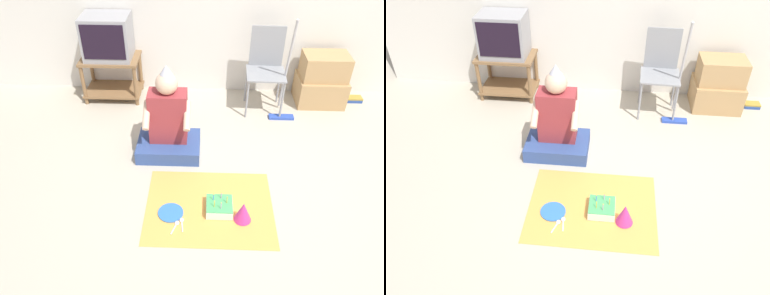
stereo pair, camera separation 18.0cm
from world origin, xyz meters
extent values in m
plane|color=#BCB29E|center=(0.00, 0.00, 0.00)|extent=(16.00, 16.00, 0.00)
cube|color=olive|center=(-1.57, 1.73, 0.50)|extent=(0.68, 0.45, 0.03)
cube|color=olive|center=(-1.57, 1.73, 0.09)|extent=(0.68, 0.45, 0.02)
cylinder|color=olive|center=(-1.87, 1.54, 0.26)|extent=(0.04, 0.04, 0.52)
cylinder|color=olive|center=(-1.26, 1.54, 0.26)|extent=(0.04, 0.04, 0.52)
cylinder|color=olive|center=(-1.87, 1.93, 0.26)|extent=(0.04, 0.04, 0.52)
cylinder|color=olive|center=(-1.26, 1.93, 0.26)|extent=(0.04, 0.04, 0.52)
cube|color=#99999E|center=(-1.57, 1.74, 0.76)|extent=(0.53, 0.41, 0.49)
cube|color=black|center=(-1.57, 1.53, 0.78)|extent=(0.47, 0.01, 0.39)
cube|color=gray|center=(0.23, 1.49, 0.47)|extent=(0.44, 0.43, 0.02)
cube|color=gray|center=(0.24, 1.68, 0.70)|extent=(0.38, 0.04, 0.47)
cylinder|color=gray|center=(0.03, 1.31, 0.23)|extent=(0.02, 0.02, 0.47)
cylinder|color=gray|center=(0.41, 1.29, 0.23)|extent=(0.02, 0.02, 0.47)
cylinder|color=gray|center=(0.04, 1.68, 0.23)|extent=(0.02, 0.02, 0.47)
cylinder|color=gray|center=(0.43, 1.66, 0.23)|extent=(0.02, 0.02, 0.47)
cube|color=tan|center=(0.93, 1.70, 0.16)|extent=(0.55, 0.45, 0.32)
cube|color=tan|center=(0.93, 1.70, 0.46)|extent=(0.51, 0.36, 0.28)
cube|color=#2D4CB2|center=(0.44, 1.31, 0.01)|extent=(0.28, 0.09, 0.03)
cylinder|color=#B7B7BC|center=(0.44, 1.42, 0.58)|extent=(0.03, 0.25, 1.11)
cube|color=#284793|center=(1.38, 1.74, 0.02)|extent=(0.18, 0.14, 0.03)
cube|color=#A88933|center=(1.39, 1.74, 0.04)|extent=(0.18, 0.12, 0.02)
cube|color=#334C8C|center=(-0.79, 0.64, 0.07)|extent=(0.62, 0.45, 0.14)
cube|color=#993338|center=(-0.79, 0.68, 0.40)|extent=(0.37, 0.22, 0.52)
sphere|color=beige|center=(-0.79, 0.68, 0.75)|extent=(0.21, 0.21, 0.21)
cone|color=silver|center=(-0.79, 0.68, 0.89)|extent=(0.12, 0.12, 0.09)
cylinder|color=beige|center=(-0.98, 0.57, 0.48)|extent=(0.06, 0.27, 0.22)
cylinder|color=beige|center=(-0.60, 0.57, 0.48)|extent=(0.06, 0.27, 0.22)
cube|color=#EFA84C|center=(-0.39, -0.11, 0.00)|extent=(1.08, 0.88, 0.01)
cube|color=white|center=(-0.30, -0.15, 0.04)|extent=(0.22, 0.22, 0.08)
cube|color=#4CB266|center=(-0.30, -0.15, 0.09)|extent=(0.22, 0.22, 0.01)
cylinder|color=yellow|center=(-0.24, -0.14, 0.12)|extent=(0.01, 0.01, 0.07)
sphere|color=#FFCC4C|center=(-0.24, -0.14, 0.16)|extent=(0.01, 0.01, 0.01)
cylinder|color=#E58CCC|center=(-0.29, -0.09, 0.12)|extent=(0.01, 0.01, 0.07)
sphere|color=#FFCC4C|center=(-0.29, -0.09, 0.16)|extent=(0.01, 0.01, 0.01)
cylinder|color=#4C7FE5|center=(-0.35, -0.12, 0.12)|extent=(0.01, 0.01, 0.07)
sphere|color=#FFCC4C|center=(-0.35, -0.12, 0.16)|extent=(0.01, 0.01, 0.01)
cylinder|color=yellow|center=(-0.35, -0.19, 0.12)|extent=(0.01, 0.01, 0.07)
sphere|color=#FFCC4C|center=(-0.35, -0.19, 0.16)|extent=(0.01, 0.01, 0.01)
cylinder|color=#E58CCC|center=(-0.29, -0.21, 0.12)|extent=(0.01, 0.01, 0.07)
sphere|color=#FFCC4C|center=(-0.29, -0.21, 0.16)|extent=(0.01, 0.01, 0.01)
cone|color=#CC338C|center=(-0.11, -0.24, 0.10)|extent=(0.14, 0.14, 0.18)
cylinder|color=blue|center=(-0.71, -0.20, 0.01)|extent=(0.21, 0.21, 0.01)
ellipsoid|color=white|center=(-0.61, -0.28, 0.01)|extent=(0.04, 0.05, 0.01)
cube|color=white|center=(-0.60, -0.35, 0.01)|extent=(0.02, 0.10, 0.01)
ellipsoid|color=white|center=(-0.65, -0.31, 0.01)|extent=(0.04, 0.05, 0.01)
cube|color=white|center=(-0.67, -0.38, 0.01)|extent=(0.04, 0.10, 0.01)
camera|label=1|loc=(-0.45, -2.33, 2.37)|focal=35.00mm
camera|label=2|loc=(-0.27, -2.32, 2.37)|focal=35.00mm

